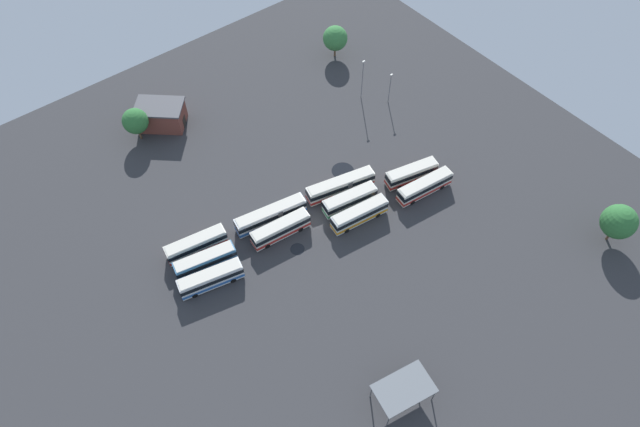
{
  "coord_description": "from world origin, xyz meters",
  "views": [
    {
      "loc": [
        36.18,
        47.23,
        82.31
      ],
      "look_at": [
        -1.05,
        0.13,
        1.49
      ],
      "focal_mm": 31.59,
      "sensor_mm": 36.0,
      "label": 1
    }
  ],
  "objects_px": {
    "bus_row2_slot0": "(271,215)",
    "bus_row3_slot2": "(211,279)",
    "lamp_post_near_entrance": "(390,87)",
    "tree_west_edge": "(619,222)",
    "bus_row1_slot1": "(350,200)",
    "bus_row1_slot0": "(341,186)",
    "depot_building": "(161,115)",
    "lamp_post_mid_lot": "(362,78)",
    "bus_row3_slot0": "(196,245)",
    "bus_row0_slot1": "(411,173)",
    "bus_row0_slot2": "(425,186)",
    "bus_row3_slot1": "(205,261)",
    "tree_northeast": "(135,121)",
    "bus_row1_slot2": "(359,214)",
    "maintenance_shelter": "(404,389)",
    "tree_north_edge": "(335,38)",
    "bus_row2_slot1": "(281,229)"
  },
  "relations": [
    {
      "from": "tree_northeast",
      "to": "tree_west_edge",
      "type": "relative_size",
      "value": 0.89
    },
    {
      "from": "bus_row1_slot2",
      "to": "bus_row3_slot0",
      "type": "height_order",
      "value": "same"
    },
    {
      "from": "maintenance_shelter",
      "to": "tree_northeast",
      "type": "xyz_separation_m",
      "value": [
        4.96,
        -71.22,
        0.74
      ]
    },
    {
      "from": "bus_row3_slot2",
      "to": "lamp_post_mid_lot",
      "type": "xyz_separation_m",
      "value": [
        -49.38,
        -19.28,
        3.47
      ]
    },
    {
      "from": "bus_row0_slot1",
      "to": "bus_row1_slot0",
      "type": "bearing_deg",
      "value": -25.85
    },
    {
      "from": "bus_row1_slot1",
      "to": "bus_row2_slot0",
      "type": "bearing_deg",
      "value": -24.73
    },
    {
      "from": "bus_row1_slot0",
      "to": "bus_row3_slot1",
      "type": "relative_size",
      "value": 1.24
    },
    {
      "from": "bus_row0_slot2",
      "to": "bus_row3_slot1",
      "type": "bearing_deg",
      "value": -15.56
    },
    {
      "from": "bus_row1_slot0",
      "to": "bus_row2_slot0",
      "type": "height_order",
      "value": "same"
    },
    {
      "from": "bus_row1_slot0",
      "to": "depot_building",
      "type": "xyz_separation_m",
      "value": [
        17.26,
        -36.5,
        0.75
      ]
    },
    {
      "from": "bus_row2_slot0",
      "to": "lamp_post_mid_lot",
      "type": "distance_m",
      "value": 37.34
    },
    {
      "from": "bus_row1_slot1",
      "to": "bus_row3_slot0",
      "type": "distance_m",
      "value": 28.36
    },
    {
      "from": "bus_row2_slot0",
      "to": "bus_row3_slot0",
      "type": "bearing_deg",
      "value": -11.6
    },
    {
      "from": "bus_row2_slot0",
      "to": "lamp_post_mid_lot",
      "type": "height_order",
      "value": "lamp_post_mid_lot"
    },
    {
      "from": "bus_row3_slot2",
      "to": "tree_north_edge",
      "type": "bearing_deg",
      "value": -147.91
    },
    {
      "from": "bus_row1_slot0",
      "to": "depot_building",
      "type": "height_order",
      "value": "depot_building"
    },
    {
      "from": "tree_northeast",
      "to": "bus_row3_slot2",
      "type": "bearing_deg",
      "value": 80.11
    },
    {
      "from": "bus_row1_slot2",
      "to": "bus_row2_slot0",
      "type": "distance_m",
      "value": 15.76
    },
    {
      "from": "bus_row3_slot1",
      "to": "bus_row3_slot2",
      "type": "relative_size",
      "value": 0.98
    },
    {
      "from": "bus_row0_slot1",
      "to": "lamp_post_near_entrance",
      "type": "distance_m",
      "value": 22.0
    },
    {
      "from": "depot_building",
      "to": "maintenance_shelter",
      "type": "distance_m",
      "value": 71.97
    },
    {
      "from": "bus_row1_slot1",
      "to": "tree_west_edge",
      "type": "distance_m",
      "value": 45.87
    },
    {
      "from": "bus_row0_slot2",
      "to": "depot_building",
      "type": "height_order",
      "value": "depot_building"
    },
    {
      "from": "depot_building",
      "to": "tree_northeast",
      "type": "bearing_deg",
      "value": 7.56
    },
    {
      "from": "bus_row0_slot2",
      "to": "depot_building",
      "type": "bearing_deg",
      "value": -57.66
    },
    {
      "from": "bus_row3_slot2",
      "to": "tree_west_edge",
      "type": "xyz_separation_m",
      "value": [
        -59.37,
        35.38,
        3.41
      ]
    },
    {
      "from": "maintenance_shelter",
      "to": "bus_row3_slot2",
      "type": "bearing_deg",
      "value": -70.97
    },
    {
      "from": "maintenance_shelter",
      "to": "lamp_post_near_entrance",
      "type": "height_order",
      "value": "lamp_post_near_entrance"
    },
    {
      "from": "bus_row1_slot0",
      "to": "maintenance_shelter",
      "type": "distance_m",
      "value": 39.74
    },
    {
      "from": "bus_row0_slot2",
      "to": "bus_row3_slot1",
      "type": "relative_size",
      "value": 1.05
    },
    {
      "from": "bus_row3_slot0",
      "to": "maintenance_shelter",
      "type": "height_order",
      "value": "maintenance_shelter"
    },
    {
      "from": "lamp_post_near_entrance",
      "to": "tree_west_edge",
      "type": "relative_size",
      "value": 0.9
    },
    {
      "from": "bus_row0_slot2",
      "to": "bus_row3_slot2",
      "type": "height_order",
      "value": "same"
    },
    {
      "from": "bus_row1_slot2",
      "to": "tree_northeast",
      "type": "height_order",
      "value": "tree_northeast"
    },
    {
      "from": "bus_row2_slot1",
      "to": "bus_row0_slot2",
      "type": "bearing_deg",
      "value": 161.79
    },
    {
      "from": "bus_row3_slot2",
      "to": "bus_row3_slot0",
      "type": "bearing_deg",
      "value": -102.19
    },
    {
      "from": "bus_row0_slot1",
      "to": "maintenance_shelter",
      "type": "relative_size",
      "value": 1.15
    },
    {
      "from": "bus_row3_slot0",
      "to": "lamp_post_mid_lot",
      "type": "bearing_deg",
      "value": -165.91
    },
    {
      "from": "bus_row2_slot1",
      "to": "tree_north_edge",
      "type": "distance_m",
      "value": 51.23
    },
    {
      "from": "bus_row2_slot0",
      "to": "bus_row3_slot0",
      "type": "height_order",
      "value": "same"
    },
    {
      "from": "bus_row0_slot2",
      "to": "bus_row3_slot2",
      "type": "bearing_deg",
      "value": -10.66
    },
    {
      "from": "depot_building",
      "to": "lamp_post_mid_lot",
      "type": "height_order",
      "value": "lamp_post_mid_lot"
    },
    {
      "from": "lamp_post_mid_lot",
      "to": "tree_north_edge",
      "type": "height_order",
      "value": "lamp_post_mid_lot"
    },
    {
      "from": "bus_row3_slot1",
      "to": "tree_north_edge",
      "type": "bearing_deg",
      "value": -150.12
    },
    {
      "from": "bus_row3_slot1",
      "to": "tree_west_edge",
      "type": "distance_m",
      "value": 70.14
    },
    {
      "from": "bus_row2_slot0",
      "to": "bus_row3_slot2",
      "type": "xyz_separation_m",
      "value": [
        15.29,
        4.47,
        -0.0
      ]
    },
    {
      "from": "maintenance_shelter",
      "to": "depot_building",
      "type": "bearing_deg",
      "value": -90.45
    },
    {
      "from": "bus_row3_slot1",
      "to": "tree_northeast",
      "type": "distance_m",
      "value": 34.88
    },
    {
      "from": "bus_row1_slot0",
      "to": "bus_row1_slot2",
      "type": "distance_m",
      "value": 7.35
    },
    {
      "from": "bus_row3_slot1",
      "to": "lamp_post_mid_lot",
      "type": "height_order",
      "value": "lamp_post_mid_lot"
    }
  ]
}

